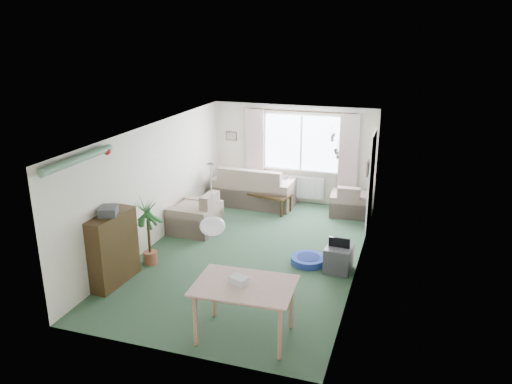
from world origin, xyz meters
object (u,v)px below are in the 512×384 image
(armchair_left, at_px, (195,212))
(dining_table, at_px, (245,311))
(pet_bed, at_px, (308,260))
(armchair_corner, at_px, (349,199))
(coffee_table, at_px, (270,202))
(bookshelf, at_px, (113,249))
(tv_cube, at_px, (338,259))
(sofa, at_px, (255,185))
(houseplant, at_px, (149,232))

(armchair_left, distance_m, dining_table, 4.02)
(dining_table, bearing_deg, pet_bed, 81.87)
(armchair_corner, relative_size, coffee_table, 0.86)
(armchair_corner, height_order, pet_bed, armchair_corner)
(pet_bed, bearing_deg, coffee_table, 120.70)
(bookshelf, distance_m, tv_cube, 3.91)
(dining_table, xyz_separation_m, pet_bed, (0.36, 2.52, -0.33))
(coffee_table, relative_size, bookshelf, 0.77)
(pet_bed, bearing_deg, bookshelf, -150.03)
(bookshelf, bearing_deg, armchair_corner, 56.81)
(pet_bed, bearing_deg, armchair_corner, 83.02)
(sofa, xyz_separation_m, pet_bed, (1.96, -2.83, -0.42))
(coffee_table, xyz_separation_m, dining_table, (1.10, -4.97, 0.18))
(sofa, bearing_deg, tv_cube, 131.70)
(bookshelf, relative_size, houseplant, 0.99)
(armchair_left, height_order, coffee_table, armchair_left)
(armchair_corner, xyz_separation_m, bookshelf, (-3.31, -4.52, 0.25))
(bookshelf, bearing_deg, dining_table, -13.98)
(armchair_corner, bearing_deg, pet_bed, 79.01)
(dining_table, distance_m, pet_bed, 2.56)
(armchair_left, bearing_deg, coffee_table, 147.12)
(armchair_corner, relative_size, bookshelf, 0.66)
(houseplant, bearing_deg, armchair_corner, 50.03)
(armchair_left, height_order, dining_table, armchair_left)
(pet_bed, bearing_deg, dining_table, -98.13)
(houseplant, relative_size, dining_table, 0.99)
(coffee_table, relative_size, houseplant, 0.76)
(bookshelf, height_order, houseplant, houseplant)
(bookshelf, bearing_deg, sofa, 80.56)
(armchair_left, xyz_separation_m, bookshelf, (-0.34, -2.51, 0.19))
(armchair_left, relative_size, tv_cube, 1.93)
(armchair_left, distance_m, bookshelf, 2.54)
(dining_table, bearing_deg, armchair_left, 124.43)
(armchair_corner, distance_m, tv_cube, 2.93)
(armchair_corner, xyz_separation_m, houseplant, (-3.10, -3.70, 0.26))
(armchair_corner, height_order, houseplant, houseplant)
(sofa, distance_m, armchair_corner, 2.31)
(armchair_left, bearing_deg, tv_cube, 76.66)
(sofa, bearing_deg, pet_bed, 125.75)
(armchair_corner, xyz_separation_m, armchair_left, (-2.98, -2.00, 0.06))
(pet_bed, bearing_deg, tv_cube, -11.18)
(armchair_corner, xyz_separation_m, coffee_table, (-1.80, -0.35, -0.15))
(armchair_left, bearing_deg, pet_bed, 75.67)
(houseplant, bearing_deg, armchair_left, 85.74)
(armchair_left, xyz_separation_m, dining_table, (2.27, -3.32, -0.03))
(armchair_left, height_order, houseplant, houseplant)
(bookshelf, xyz_separation_m, pet_bed, (2.97, 1.71, -0.55))
(tv_cube, relative_size, pet_bed, 0.78)
(tv_cube, bearing_deg, pet_bed, 172.36)
(coffee_table, xyz_separation_m, pet_bed, (1.46, -2.45, -0.15))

